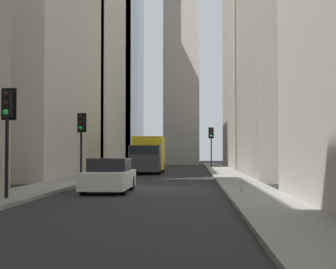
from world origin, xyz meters
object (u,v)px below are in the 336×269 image
at_px(sedan_white, 109,176).
at_px(traffic_light_foreground, 7,117).
at_px(discarded_bottle, 241,190).
at_px(traffic_light_far_junction, 211,138).
at_px(traffic_light_midblock, 81,130).
at_px(delivery_truck, 148,154).

relative_size(sedan_white, traffic_light_foreground, 1.15).
distance_m(traffic_light_foreground, discarded_bottle, 8.88).
bearing_deg(discarded_bottle, traffic_light_far_junction, 0.18).
relative_size(traffic_light_foreground, traffic_light_midblock, 1.00).
bearing_deg(delivery_truck, discarded_bottle, -164.92).
bearing_deg(sedan_white, delivery_truck, 0.00).
bearing_deg(traffic_light_foreground, traffic_light_midblock, 0.41).
bearing_deg(discarded_bottle, traffic_light_midblock, 41.90).
distance_m(sedan_white, discarded_bottle, 5.69).
distance_m(sedan_white, traffic_light_foreground, 5.68).
height_order(traffic_light_midblock, discarded_bottle, traffic_light_midblock).
distance_m(traffic_light_far_junction, discarded_bottle, 31.38).
height_order(traffic_light_foreground, traffic_light_midblock, traffic_light_midblock).
bearing_deg(sedan_white, traffic_light_foreground, 148.52).
distance_m(delivery_truck, traffic_light_foreground, 22.66).
height_order(traffic_light_foreground, discarded_bottle, traffic_light_foreground).
height_order(delivery_truck, traffic_light_far_junction, traffic_light_far_junction).
bearing_deg(traffic_light_far_junction, delivery_truck, 155.19).
relative_size(traffic_light_far_junction, discarded_bottle, 14.61).
height_order(sedan_white, traffic_light_foreground, traffic_light_foreground).
relative_size(traffic_light_midblock, traffic_light_far_junction, 0.95).
relative_size(traffic_light_midblock, discarded_bottle, 13.88).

